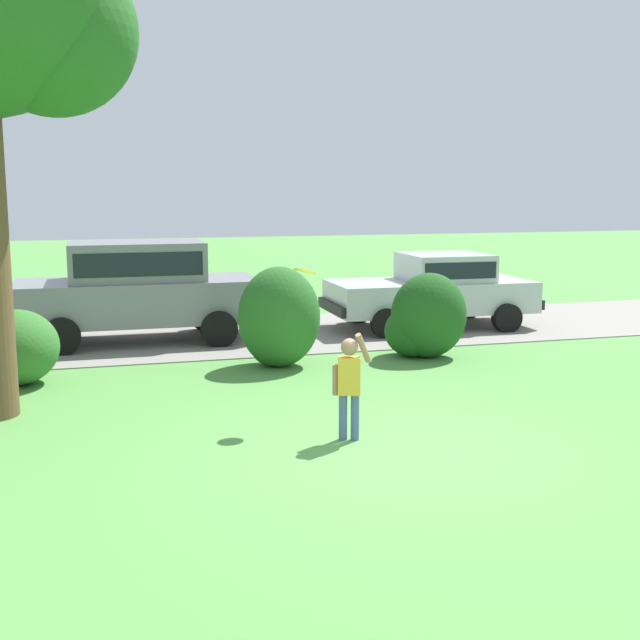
# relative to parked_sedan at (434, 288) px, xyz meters

# --- Properties ---
(ground_plane) EXTENTS (80.00, 80.00, 0.00)m
(ground_plane) POSITION_rel_parked_sedan_xyz_m (-3.67, -7.39, -0.85)
(ground_plane) COLOR #518E42
(driveway_strip) EXTENTS (28.00, 4.40, 0.02)m
(driveway_strip) POSITION_rel_parked_sedan_xyz_m (-3.67, 0.16, -0.84)
(driveway_strip) COLOR gray
(driveway_strip) RESTS_ON ground
(shrub_near_tree) EXTENTS (1.28, 1.38, 1.14)m
(shrub_near_tree) POSITION_rel_parked_sedan_xyz_m (-8.07, -2.90, -0.28)
(shrub_near_tree) COLOR #33702B
(shrub_near_tree) RESTS_ON ground
(shrub_centre_left) EXTENTS (1.36, 1.24, 1.66)m
(shrub_centre_left) POSITION_rel_parked_sedan_xyz_m (-4.01, -2.76, -0.08)
(shrub_centre_left) COLOR #286023
(shrub_centre_left) RESTS_ON ground
(shrub_centre) EXTENTS (1.40, 1.18, 1.48)m
(shrub_centre) POSITION_rel_parked_sedan_xyz_m (-1.40, -2.73, -0.19)
(shrub_centre) COLOR #1E511C
(shrub_centre) RESTS_ON ground
(parked_sedan) EXTENTS (4.43, 2.16, 1.56)m
(parked_sedan) POSITION_rel_parked_sedan_xyz_m (0.00, 0.00, 0.00)
(parked_sedan) COLOR silver
(parked_sedan) RESTS_ON ground
(parked_suv) EXTENTS (4.70, 2.11, 1.92)m
(parked_suv) POSITION_rel_parked_sedan_xyz_m (-6.09, 0.06, 0.23)
(parked_suv) COLOR gray
(parked_suv) RESTS_ON ground
(child_thrower) EXTENTS (0.48, 0.23, 1.29)m
(child_thrower) POSITION_rel_parked_sedan_xyz_m (-4.11, -6.84, -0.13)
(child_thrower) COLOR #4C608C
(child_thrower) RESTS_ON ground
(frisbee) EXTENTS (0.28, 0.28, 0.11)m
(frisbee) POSITION_rel_parked_sedan_xyz_m (-4.37, -5.81, 1.05)
(frisbee) COLOR yellow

